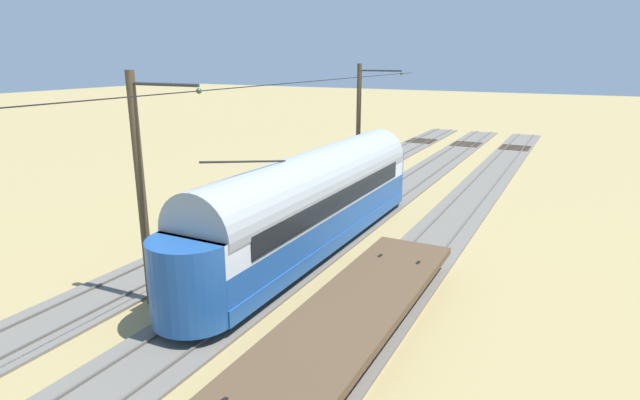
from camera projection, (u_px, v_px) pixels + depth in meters
ground_plane at (313, 251)px, 22.05m from camera, size 220.00×220.00×0.00m
track_streetcar_siding at (413, 265)px, 20.39m from camera, size 2.80×80.00×0.18m
track_adjacent_siding at (317, 247)px, 22.30m from camera, size 2.80×80.00×0.18m
track_third_siding at (235, 232)px, 24.22m from camera, size 2.80×80.00×0.18m
vintage_streetcar at (314, 199)px, 21.54m from camera, size 2.65×17.91×4.95m
flatcar_adjacent at (343, 321)px, 14.44m from camera, size 2.80×13.34×1.60m
catenary_pole_foreground at (360, 125)px, 31.37m from camera, size 2.83×0.28×7.65m
catenary_pole_mid_near at (142, 189)px, 16.30m from camera, size 2.83×0.28×7.65m
overhead_wire_run at (214, 89)px, 14.98m from camera, size 2.63×39.19×0.18m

